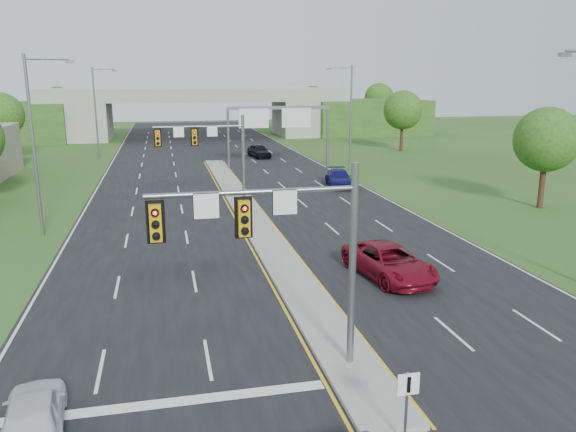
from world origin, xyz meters
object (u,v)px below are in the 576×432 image
(signal_mast_near, at_px, (285,237))
(car_far_b, at_px, (339,178))
(signal_mast_far, at_px, (213,147))
(keep_right_sign, at_px, (407,397))
(sign_gantry, at_px, (277,119))
(overpass, at_px, (197,116))
(car_far_a, at_px, (389,262))
(car_white, at_px, (33,414))
(car_far_c, at_px, (259,151))

(signal_mast_near, xyz_separation_m, car_far_b, (11.97, 31.80, -3.96))
(signal_mast_far, bearing_deg, keep_right_sign, -85.61)
(sign_gantry, bearing_deg, car_far_b, -77.07)
(signal_mast_near, distance_m, overpass, 80.11)
(signal_mast_far, height_order, car_far_a, signal_mast_far)
(signal_mast_near, height_order, car_far_a, signal_mast_near)
(keep_right_sign, distance_m, car_white, 10.05)
(car_white, bearing_deg, car_far_b, -126.70)
(signal_mast_far, height_order, car_far_b, signal_mast_far)
(sign_gantry, bearing_deg, overpass, 100.79)
(car_far_a, height_order, car_far_b, car_far_a)
(signal_mast_far, bearing_deg, signal_mast_near, -90.00)
(signal_mast_far, xyz_separation_m, car_white, (-7.40, -26.80, -4.03))
(signal_mast_far, xyz_separation_m, car_far_c, (8.17, 27.72, -3.88))
(overpass, distance_m, car_far_a, 72.28)
(overpass, relative_size, car_far_a, 13.79)
(car_white, bearing_deg, signal_mast_far, -112.16)
(signal_mast_far, relative_size, car_far_c, 1.45)
(overpass, xyz_separation_m, car_far_a, (4.72, -72.07, -2.73))
(car_white, bearing_deg, car_far_c, -112.67)
(sign_gantry, distance_m, car_far_a, 37.30)
(car_far_a, bearing_deg, signal_mast_far, 102.84)
(sign_gantry, bearing_deg, car_far_a, -93.04)
(sign_gantry, bearing_deg, car_far_c, 95.75)
(overpass, xyz_separation_m, car_far_c, (5.91, -27.35, -2.71))
(car_white, relative_size, car_far_b, 0.77)
(sign_gantry, relative_size, overpass, 0.14)
(overpass, bearing_deg, signal_mast_far, -92.35)
(signal_mast_far, height_order, overpass, overpass)
(overpass, relative_size, car_white, 20.11)
(signal_mast_near, relative_size, signal_mast_far, 1.00)
(signal_mast_near, relative_size, car_far_c, 1.45)
(sign_gantry, relative_size, car_far_b, 2.25)
(overpass, bearing_deg, sign_gantry, -79.21)
(overpass, distance_m, car_far_c, 28.12)
(signal_mast_near, bearing_deg, car_far_a, 48.91)
(signal_mast_far, relative_size, car_far_b, 1.36)
(car_white, relative_size, car_far_c, 0.83)
(keep_right_sign, height_order, overpass, overpass)
(signal_mast_near, bearing_deg, sign_gantry, 78.75)
(signal_mast_near, height_order, overpass, overpass)
(signal_mast_near, height_order, car_far_c, signal_mast_near)
(signal_mast_near, xyz_separation_m, overpass, (2.26, 80.07, -1.17))
(signal_mast_far, bearing_deg, overpass, 87.65)
(keep_right_sign, height_order, car_far_b, keep_right_sign)
(signal_mast_near, bearing_deg, car_far_b, 69.37)
(car_white, bearing_deg, signal_mast_near, -173.09)
(signal_mast_far, xyz_separation_m, car_far_b, (11.97, 6.80, -3.96))
(signal_mast_near, relative_size, sign_gantry, 0.60)
(car_white, distance_m, car_far_c, 56.69)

